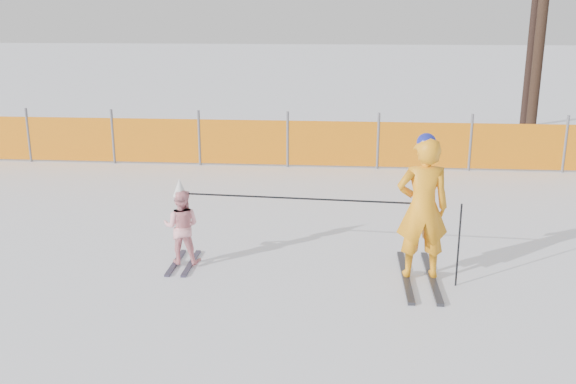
% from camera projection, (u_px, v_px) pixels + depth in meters
% --- Properties ---
extents(ground, '(120.00, 120.00, 0.00)m').
position_uv_depth(ground, '(285.00, 274.00, 8.58)').
color(ground, white).
rests_on(ground, ground).
extents(adult, '(0.71, 1.69, 1.94)m').
position_uv_depth(adult, '(422.00, 208.00, 8.19)').
color(adult, black).
rests_on(adult, ground).
extents(child, '(0.51, 0.94, 1.23)m').
position_uv_depth(child, '(182.00, 226.00, 8.76)').
color(child, black).
rests_on(child, ground).
extents(ski_poles, '(3.55, 0.43, 1.10)m').
position_uv_depth(ski_poles, '(340.00, 211.00, 8.31)').
color(ski_poles, black).
rests_on(ski_poles, ground).
extents(safety_fence, '(14.48, 0.06, 1.25)m').
position_uv_depth(safety_fence, '(252.00, 142.00, 14.36)').
color(safety_fence, '#595960').
rests_on(safety_fence, ground).
extents(tree_trunks, '(0.73, 2.71, 6.42)m').
position_uv_depth(tree_trunks, '(538.00, 26.00, 17.14)').
color(tree_trunks, black).
rests_on(tree_trunks, ground).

